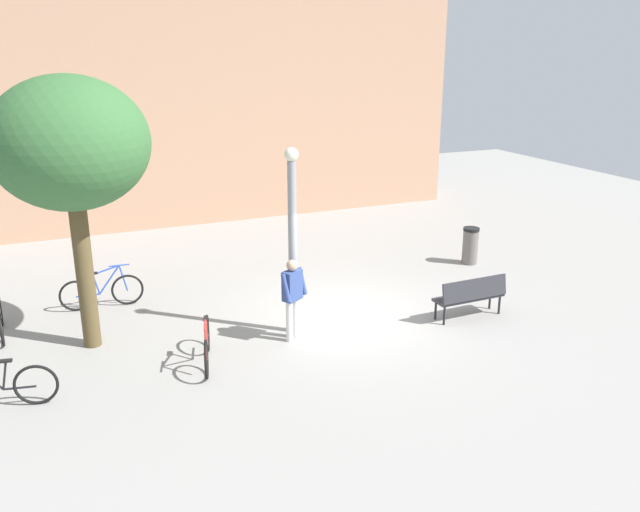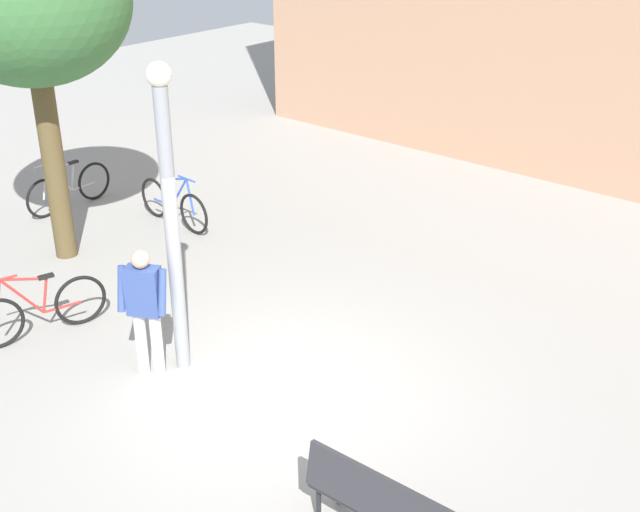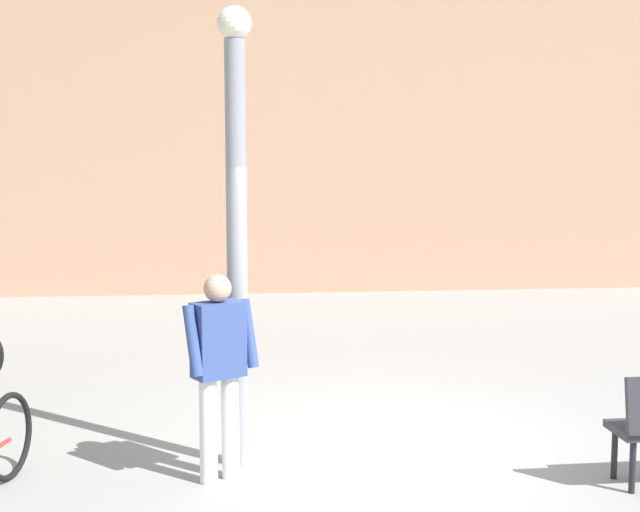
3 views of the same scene
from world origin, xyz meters
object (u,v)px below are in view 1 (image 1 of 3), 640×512
at_px(bicycle_blue, 102,291).
at_px(lamppost, 292,233).
at_px(person_by_lamppost, 293,294).
at_px(bicycle_red, 207,344).
at_px(bicycle_silver, 0,317).
at_px(plaza_tree, 70,146).
at_px(park_bench, 471,294).
at_px(trash_bin, 470,246).

bearing_deg(bicycle_blue, lamppost, -39.57).
xyz_separation_m(lamppost, person_by_lamppost, (-0.16, -0.37, -1.13)).
height_order(bicycle_red, bicycle_silver, same).
relative_size(plaza_tree, bicycle_silver, 2.85).
xyz_separation_m(person_by_lamppost, park_bench, (3.89, -0.50, -0.42)).
bearing_deg(plaza_tree, person_by_lamppost, -19.47).
bearing_deg(bicycle_blue, plaza_tree, -101.81).
bearing_deg(lamppost, bicycle_blue, 140.43).
height_order(bicycle_silver, trash_bin, trash_bin).
bearing_deg(trash_bin, bicycle_silver, -179.70).
distance_m(lamppost, park_bench, 4.13).
height_order(plaza_tree, bicycle_red, plaza_tree).
xyz_separation_m(plaza_tree, bicycle_red, (1.88, -1.66, -3.53)).
bearing_deg(bicycle_red, person_by_lamppost, 10.77).
relative_size(bicycle_silver, trash_bin, 1.83).
bearing_deg(park_bench, bicycle_silver, 161.87).
height_order(plaza_tree, trash_bin, plaza_tree).
bearing_deg(bicycle_red, trash_bin, 20.37).
bearing_deg(person_by_lamppost, park_bench, -7.31).
distance_m(plaza_tree, trash_bin, 10.44).
relative_size(bicycle_red, trash_bin, 1.78).
relative_size(person_by_lamppost, park_bench, 1.04).
relative_size(lamppost, person_by_lamppost, 2.26).
xyz_separation_m(lamppost, plaza_tree, (-3.86, 0.94, 1.82)).
bearing_deg(person_by_lamppost, lamppost, 67.28).
distance_m(bicycle_blue, trash_bin, 9.40).
height_order(person_by_lamppost, trash_bin, person_by_lamppost).
distance_m(plaza_tree, bicycle_red, 4.33).
relative_size(person_by_lamppost, bicycle_blue, 0.92).
bearing_deg(lamppost, bicycle_silver, 158.62).
distance_m(person_by_lamppost, park_bench, 3.94).
height_order(lamppost, trash_bin, lamppost).
xyz_separation_m(person_by_lamppost, bicycle_silver, (-5.35, 2.53, -0.58)).
bearing_deg(plaza_tree, park_bench, -13.40).
bearing_deg(person_by_lamppost, bicycle_red, -169.23).
relative_size(bicycle_blue, trash_bin, 1.83).
height_order(bicycle_blue, trash_bin, trash_bin).
height_order(bicycle_blue, bicycle_silver, same).
relative_size(park_bench, bicycle_blue, 0.89).
distance_m(plaza_tree, bicycle_blue, 4.03).
xyz_separation_m(person_by_lamppost, plaza_tree, (-3.71, 1.31, 2.94)).
bearing_deg(plaza_tree, bicycle_blue, 78.19).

